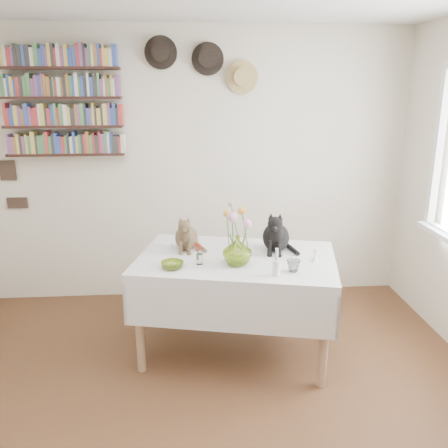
{
  "coord_description": "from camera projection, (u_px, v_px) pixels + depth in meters",
  "views": [
    {
      "loc": [
        -0.05,
        -2.11,
        1.97
      ],
      "look_at": [
        0.2,
        1.05,
        1.05
      ],
      "focal_mm": 38.0,
      "sensor_mm": 36.0,
      "label": 1
    }
  ],
  "objects": [
    {
      "name": "berry_jar",
      "position": [
        199.0,
        253.0,
        3.31
      ],
      "size": [
        0.05,
        0.05,
        0.19
      ],
      "color": "white",
      "rests_on": "dining_table"
    },
    {
      "name": "drinking_glass",
      "position": [
        293.0,
        266.0,
        3.19
      ],
      "size": [
        0.1,
        0.1,
        0.08
      ],
      "primitive_type": "imported",
      "rotation": [
        0.0,
        0.0,
        -0.15
      ],
      "color": "white",
      "rests_on": "dining_table"
    },
    {
      "name": "flower_bouquet",
      "position": [
        237.0,
        217.0,
        3.25
      ],
      "size": [
        0.17,
        0.12,
        0.39
      ],
      "color": "#4C7233",
      "rests_on": "flower_vase"
    },
    {
      "name": "black_cat",
      "position": [
        276.0,
        230.0,
        3.57
      ],
      "size": [
        0.28,
        0.33,
        0.33
      ],
      "primitive_type": null,
      "rotation": [
        0.0,
        0.0,
        -0.26
      ],
      "color": "black",
      "rests_on": "dining_table"
    },
    {
      "name": "green_bowl",
      "position": [
        172.0,
        265.0,
        3.25
      ],
      "size": [
        0.17,
        0.17,
        0.05
      ],
      "primitive_type": "imported",
      "rotation": [
        0.0,
        0.0,
        0.12
      ],
      "color": "#B3D044",
      "rests_on": "dining_table"
    },
    {
      "name": "porcelain_figurine",
      "position": [
        315.0,
        256.0,
        3.38
      ],
      "size": [
        0.05,
        0.05,
        0.09
      ],
      "color": "white",
      "rests_on": "dining_table"
    },
    {
      "name": "flower_vase",
      "position": [
        237.0,
        250.0,
        3.3
      ],
      "size": [
        0.21,
        0.21,
        0.21
      ],
      "primitive_type": "imported",
      "rotation": [
        0.0,
        0.0,
        -0.03
      ],
      "color": "#B3D044",
      "rests_on": "dining_table"
    },
    {
      "name": "room",
      "position": [
        199.0,
        246.0,
        2.23
      ],
      "size": [
        4.08,
        4.58,
        2.58
      ],
      "color": "brown",
      "rests_on": "ground"
    },
    {
      "name": "bookshelf_unit",
      "position": [
        62.0,
        102.0,
        4.04
      ],
      "size": [
        1.0,
        0.16,
        0.91
      ],
      "color": "black",
      "rests_on": "room"
    },
    {
      "name": "dining_table",
      "position": [
        236.0,
        281.0,
        3.53
      ],
      "size": [
        1.6,
        1.22,
        0.77
      ],
      "color": "white",
      "rests_on": "room"
    },
    {
      "name": "wall_hats",
      "position": [
        204.0,
        63.0,
        4.07
      ],
      "size": [
        0.98,
        0.09,
        0.48
      ],
      "color": "black",
      "rests_on": "room"
    },
    {
      "name": "wall_art_plaques",
      "position": [
        12.0,
        184.0,
        4.27
      ],
      "size": [
        0.21,
        0.02,
        0.44
      ],
      "color": "#38281E",
      "rests_on": "room"
    },
    {
      "name": "candlestick",
      "position": [
        276.0,
        267.0,
        3.12
      ],
      "size": [
        0.05,
        0.05,
        0.19
      ],
      "color": "white",
      "rests_on": "dining_table"
    },
    {
      "name": "tabby_cat",
      "position": [
        186.0,
        232.0,
        3.6
      ],
      "size": [
        0.22,
        0.26,
        0.29
      ],
      "primitive_type": null,
      "rotation": [
        0.0,
        0.0,
        -0.11
      ],
      "color": "brown",
      "rests_on": "dining_table"
    }
  ]
}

